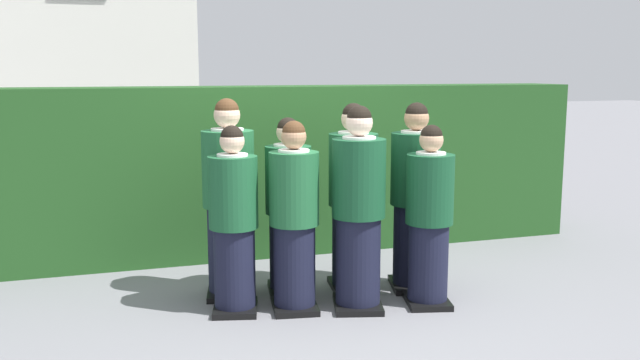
# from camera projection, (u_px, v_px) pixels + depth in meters

# --- Properties ---
(ground_plane) EXTENTS (60.00, 60.00, 0.00)m
(ground_plane) POSITION_uv_depth(u_px,v_px,m) (328.00, 307.00, 5.78)
(ground_plane) COLOR slate
(student_front_row_0) EXTENTS (0.45, 0.51, 1.54)m
(student_front_row_0) POSITION_uv_depth(u_px,v_px,m) (234.00, 225.00, 5.58)
(student_front_row_0) COLOR black
(student_front_row_0) RESTS_ON ground
(student_front_row_1) EXTENTS (0.43, 0.53, 1.57)m
(student_front_row_1) POSITION_uv_depth(u_px,v_px,m) (294.00, 221.00, 5.62)
(student_front_row_1) COLOR black
(student_front_row_1) RESTS_ON ground
(student_front_row_2) EXTENTS (0.50, 0.58, 1.69)m
(student_front_row_2) POSITION_uv_depth(u_px,v_px,m) (358.00, 213.00, 5.65)
(student_front_row_2) COLOR black
(student_front_row_2) RESTS_ON ground
(student_front_row_3) EXTENTS (0.45, 0.51, 1.53)m
(student_front_row_3) POSITION_uv_depth(u_px,v_px,m) (429.00, 221.00, 5.75)
(student_front_row_3) COLOR black
(student_front_row_3) RESTS_ON ground
(student_rear_row_0) EXTENTS (0.49, 0.57, 1.74)m
(student_rear_row_0) POSITION_uv_depth(u_px,v_px,m) (229.00, 203.00, 5.98)
(student_rear_row_0) COLOR black
(student_rear_row_0) RESTS_ON ground
(student_rear_row_1) EXTENTS (0.43, 0.50, 1.57)m
(student_rear_row_1) POSITION_uv_depth(u_px,v_px,m) (289.00, 210.00, 6.08)
(student_rear_row_1) COLOR black
(student_rear_row_1) RESTS_ON ground
(student_rear_row_2) EXTENTS (0.46, 0.54, 1.69)m
(student_rear_row_2) POSITION_uv_depth(u_px,v_px,m) (353.00, 202.00, 6.16)
(student_rear_row_2) COLOR black
(student_rear_row_2) RESTS_ON ground
(student_rear_row_3) EXTENTS (0.50, 0.57, 1.69)m
(student_rear_row_3) POSITION_uv_depth(u_px,v_px,m) (415.00, 201.00, 6.18)
(student_rear_row_3) COLOR black
(student_rear_row_3) RESTS_ON ground
(hedge) EXTENTS (7.00, 0.70, 1.80)m
(hedge) POSITION_uv_depth(u_px,v_px,m) (272.00, 169.00, 7.47)
(hedge) COLOR #214C1E
(hedge) RESTS_ON ground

